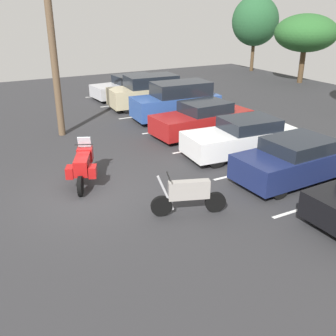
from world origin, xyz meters
TOP-DOWN VIEW (x-y plane):
  - ground at (0.00, 0.00)m, footprint 44.00×44.00m
  - motorcycle_touring at (-0.85, 0.10)m, footprint 2.14×1.29m
  - motorcycle_second at (2.57, 2.09)m, footprint 0.91×2.09m
  - parking_stripes at (-1.94, 6.57)m, footprint 23.57×4.99m
  - car_silver at (-12.27, 6.72)m, footprint 2.23×4.96m
  - car_champagne at (-9.33, 6.60)m, footprint 2.09×4.67m
  - car_blue at (-6.37, 6.76)m, footprint 2.06×4.55m
  - car_red at (-3.54, 6.50)m, footprint 2.05×4.73m
  - car_white at (-0.56, 6.43)m, footprint 2.13×4.63m
  - car_navy at (2.23, 6.48)m, footprint 1.98×4.27m
  - utility_pole at (-6.53, 0.77)m, footprint 1.56×1.11m
  - tree_rear at (-17.33, 20.71)m, footprint 4.01×4.01m
  - tree_left at (-10.96, 20.22)m, footprint 4.56×4.56m

SIDE VIEW (x-z plane):
  - ground at x=0.00m, z-range -0.10..0.00m
  - parking_stripes at x=-1.94m, z-range 0.00..0.01m
  - motorcycle_second at x=2.57m, z-range -0.03..1.22m
  - motorcycle_touring at x=-0.85m, z-range -0.04..1.39m
  - car_silver at x=-12.27m, z-range -0.01..1.41m
  - car_navy at x=2.23m, z-range -0.01..1.45m
  - car_red at x=-3.54m, z-range -0.03..1.47m
  - car_white at x=-0.56m, z-range -0.01..1.45m
  - car_champagne at x=-9.33m, z-range -0.01..1.84m
  - car_blue at x=-6.37m, z-range -0.01..1.91m
  - tree_left at x=-10.96m, z-range 1.12..6.11m
  - utility_pole at x=-6.53m, z-range 0.11..8.12m
  - tree_rear at x=-17.33m, z-range 1.07..7.42m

